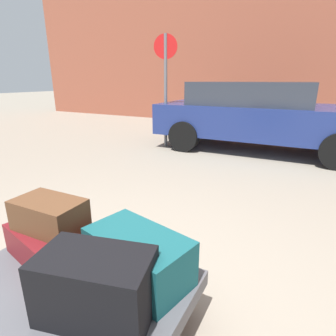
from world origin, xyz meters
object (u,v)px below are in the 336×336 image
object	(u,v)px
suitcase_maroon_center	(54,242)
duffel_bag_black_front_left	(96,286)
duffel_bag_brown_topmost_pile	(50,214)
parked_car	(259,114)
no_parking_sign	(166,79)
luggage_cart	(75,289)
duffel_bag_teal_rear_left	(138,256)

from	to	relation	value
suitcase_maroon_center	duffel_bag_black_front_left	size ratio (longest dim) A/B	1.08
suitcase_maroon_center	duffel_bag_brown_topmost_pile	world-z (taller)	duffel_bag_brown_topmost_pile
duffel_bag_black_front_left	duffel_bag_brown_topmost_pile	bearing A→B (deg)	143.79
parked_car	no_parking_sign	size ratio (longest dim) A/B	1.83
luggage_cart	duffel_bag_black_front_left	size ratio (longest dim) A/B	2.45
duffel_bag_black_front_left	duffel_bag_brown_topmost_pile	world-z (taller)	duffel_bag_brown_topmost_pile
luggage_cart	duffel_bag_teal_rear_left	distance (m)	0.43
duffel_bag_teal_rear_left	duffel_bag_black_front_left	distance (m)	0.33
luggage_cart	suitcase_maroon_center	size ratio (longest dim) A/B	2.27
duffel_bag_black_front_left	parked_car	size ratio (longest dim) A/B	0.13
duffel_bag_black_front_left	no_parking_sign	distance (m)	5.21
parked_car	duffel_bag_brown_topmost_pile	bearing A→B (deg)	-94.56
parked_car	suitcase_maroon_center	bearing A→B (deg)	-94.56
duffel_bag_teal_rear_left	luggage_cart	bearing A→B (deg)	-133.37
luggage_cart	suitcase_maroon_center	bearing A→B (deg)	157.67
duffel_bag_brown_topmost_pile	no_parking_sign	bearing A→B (deg)	107.63
duffel_bag_teal_rear_left	duffel_bag_black_front_left	world-z (taller)	duffel_bag_black_front_left
suitcase_maroon_center	duffel_bag_black_front_left	world-z (taller)	duffel_bag_black_front_left
luggage_cart	duffel_bag_teal_rear_left	world-z (taller)	duffel_bag_teal_rear_left
duffel_bag_teal_rear_left	no_parking_sign	bearing A→B (deg)	129.74
luggage_cart	no_parking_sign	bearing A→B (deg)	111.53
luggage_cart	no_parking_sign	distance (m)	5.04
duffel_bag_teal_rear_left	parked_car	bearing A→B (deg)	106.19
suitcase_maroon_center	duffel_bag_teal_rear_left	xyz separation A→B (m)	(0.61, 0.09, 0.04)
duffel_bag_teal_rear_left	duffel_bag_black_front_left	xyz separation A→B (m)	(-0.03, -0.33, 0.03)
duffel_bag_teal_rear_left	duffel_bag_black_front_left	size ratio (longest dim) A/B	1.13
duffel_bag_black_front_left	parked_car	distance (m)	5.31
luggage_cart	duffel_bag_brown_topmost_pile	world-z (taller)	duffel_bag_brown_topmost_pile
no_parking_sign	duffel_bag_teal_rear_left	bearing A→B (deg)	-64.05
duffel_bag_teal_rear_left	suitcase_maroon_center	bearing A→B (deg)	-158.26
suitcase_maroon_center	duffel_bag_black_front_left	distance (m)	0.64
luggage_cart	parked_car	bearing A→B (deg)	88.78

